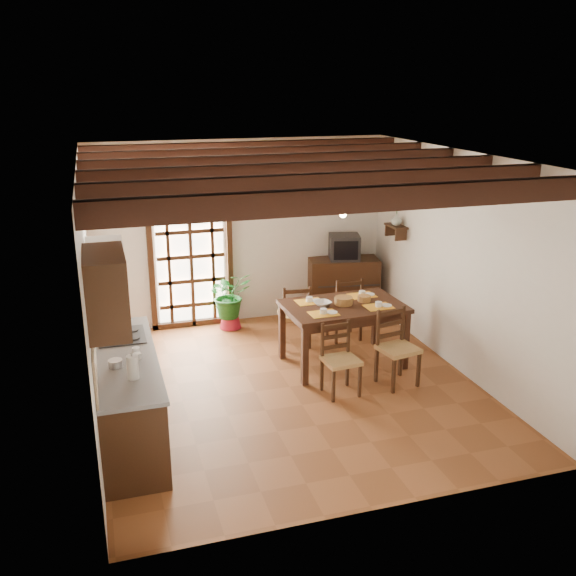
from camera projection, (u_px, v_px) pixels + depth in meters
name	position (u px, v px, depth m)	size (l,w,h in m)	color
ground_plane	(290.00, 387.00, 7.91)	(5.00, 5.00, 0.00)	brown
room_shell	(290.00, 244.00, 7.35)	(4.52, 5.02, 2.81)	silver
ceiling_beams	(290.00, 167.00, 7.08)	(4.50, 4.34, 0.20)	black
french_door	(190.00, 251.00, 9.55)	(1.26, 0.11, 2.32)	white
kitchen_counter	(128.00, 396.00, 6.68)	(0.64, 2.25, 1.38)	black
upper_cabinet	(106.00, 291.00, 5.58)	(0.35, 0.80, 0.70)	black
range_hood	(106.00, 266.00, 6.76)	(0.38, 0.60, 0.54)	white
counter_items	(123.00, 349.00, 6.61)	(0.50, 1.43, 0.25)	black
dining_table	(343.00, 312.00, 8.36)	(1.58, 1.06, 0.83)	#361C11
chair_near_left	(340.00, 372.00, 7.67)	(0.43, 0.42, 0.87)	#B3894C
chair_near_right	(397.00, 361.00, 7.91)	(0.51, 0.49, 0.95)	#B3894C
chair_far_left	(295.00, 326.00, 9.07)	(0.46, 0.44, 0.92)	#B3894C
chair_far_right	(344.00, 319.00, 9.32)	(0.45, 0.43, 0.95)	#B3894C
table_setting	(344.00, 296.00, 8.29)	(1.12, 0.74, 0.10)	#FFAC28
table_bowl	(322.00, 303.00, 8.28)	(0.22, 0.22, 0.05)	white
sideboard	(343.00, 287.00, 10.23)	(1.09, 0.49, 0.93)	black
crt_tv	(344.00, 247.00, 10.02)	(0.55, 0.52, 0.39)	black
fuse_box	(335.00, 205.00, 10.05)	(0.25, 0.03, 0.32)	white
plant_pot	(230.00, 321.00, 9.77)	(0.33, 0.33, 0.20)	maroon
potted_plant	(230.00, 292.00, 9.63)	(1.65, 1.42, 1.84)	#144C19
wall_shelf	(396.00, 229.00, 9.50)	(0.20, 0.42, 0.20)	black
shelf_vase	(396.00, 219.00, 9.45)	(0.15, 0.15, 0.15)	#B2BFB2
shelf_flowers	(397.00, 206.00, 9.39)	(0.14, 0.14, 0.36)	#FFAC28
framed_picture	(403.00, 192.00, 9.35)	(0.03, 0.32, 0.32)	brown
pendant_lamp	(343.00, 208.00, 8.03)	(0.36, 0.36, 0.84)	black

